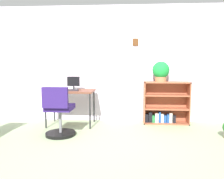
{
  "coord_description": "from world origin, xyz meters",
  "views": [
    {
      "loc": [
        0.5,
        -2.78,
        1.25
      ],
      "look_at": [
        0.21,
        1.32,
        0.77
      ],
      "focal_mm": 36.37,
      "sensor_mm": 36.0,
      "label": 1
    }
  ],
  "objects_px": {
    "desk": "(71,93)",
    "monitor": "(73,84)",
    "keyboard": "(70,90)",
    "office_chair": "(59,115)",
    "bookshelf_low": "(165,105)",
    "potted_plant_on_shelf": "(161,71)"
  },
  "relations": [
    {
      "from": "desk",
      "to": "potted_plant_on_shelf",
      "type": "height_order",
      "value": "potted_plant_on_shelf"
    },
    {
      "from": "desk",
      "to": "bookshelf_low",
      "type": "distance_m",
      "value": 1.96
    },
    {
      "from": "desk",
      "to": "keyboard",
      "type": "relative_size",
      "value": 2.87
    },
    {
      "from": "desk",
      "to": "office_chair",
      "type": "xyz_separation_m",
      "value": [
        -0.02,
        -0.74,
        -0.27
      ]
    },
    {
      "from": "keyboard",
      "to": "bookshelf_low",
      "type": "height_order",
      "value": "bookshelf_low"
    },
    {
      "from": "office_chair",
      "to": "bookshelf_low",
      "type": "bearing_deg",
      "value": 27.78
    },
    {
      "from": "monitor",
      "to": "desk",
      "type": "bearing_deg",
      "value": -109.92
    },
    {
      "from": "keyboard",
      "to": "bookshelf_low",
      "type": "bearing_deg",
      "value": 10.65
    },
    {
      "from": "office_chair",
      "to": "potted_plant_on_shelf",
      "type": "relative_size",
      "value": 2.12
    },
    {
      "from": "office_chair",
      "to": "potted_plant_on_shelf",
      "type": "distance_m",
      "value": 2.19
    },
    {
      "from": "desk",
      "to": "monitor",
      "type": "height_order",
      "value": "monitor"
    },
    {
      "from": "keyboard",
      "to": "office_chair",
      "type": "bearing_deg",
      "value": -92.34
    },
    {
      "from": "desk",
      "to": "bookshelf_low",
      "type": "relative_size",
      "value": 1.02
    },
    {
      "from": "office_chair",
      "to": "bookshelf_low",
      "type": "distance_m",
      "value": 2.19
    },
    {
      "from": "monitor",
      "to": "potted_plant_on_shelf",
      "type": "xyz_separation_m",
      "value": [
        1.78,
        0.13,
        0.25
      ]
    },
    {
      "from": "desk",
      "to": "keyboard",
      "type": "bearing_deg",
      "value": -83.11
    },
    {
      "from": "desk",
      "to": "keyboard",
      "type": "height_order",
      "value": "keyboard"
    },
    {
      "from": "desk",
      "to": "keyboard",
      "type": "distance_m",
      "value": 0.1
    },
    {
      "from": "desk",
      "to": "monitor",
      "type": "xyz_separation_m",
      "value": [
        0.04,
        0.1,
        0.19
      ]
    },
    {
      "from": "monitor",
      "to": "bookshelf_low",
      "type": "height_order",
      "value": "monitor"
    },
    {
      "from": "monitor",
      "to": "potted_plant_on_shelf",
      "type": "height_order",
      "value": "potted_plant_on_shelf"
    },
    {
      "from": "monitor",
      "to": "keyboard",
      "type": "distance_m",
      "value": 0.21
    }
  ]
}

